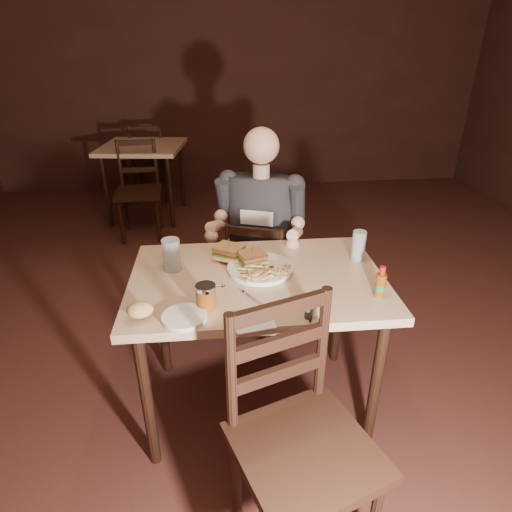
{
  "coord_description": "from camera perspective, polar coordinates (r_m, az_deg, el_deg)",
  "views": [
    {
      "loc": [
        -0.39,
        -2.01,
        1.73
      ],
      "look_at": [
        -0.2,
        -0.28,
        0.85
      ],
      "focal_mm": 30.0,
      "sensor_mm": 36.0,
      "label": 1
    }
  ],
  "objects": [
    {
      "name": "sandwich_left",
      "position": [
        2.05,
        -3.61,
        1.14
      ],
      "size": [
        0.17,
        0.16,
        0.11
      ],
      "primitive_type": null,
      "rotation": [
        0.0,
        0.0,
        -0.56
      ],
      "color": "tan",
      "rests_on": "dinner_plate"
    },
    {
      "name": "knife",
      "position": [
        1.76,
        -0.03,
        -6.01
      ],
      "size": [
        0.11,
        0.17,
        0.0
      ],
      "primitive_type": "cube",
      "rotation": [
        0.0,
        0.0,
        0.53
      ],
      "color": "silver",
      "rests_on": "napkin"
    },
    {
      "name": "bg_chair_near",
      "position": [
        4.21,
        -15.38,
        8.23
      ],
      "size": [
        0.43,
        0.47,
        0.9
      ],
      "primitive_type": null,
      "rotation": [
        0.0,
        0.0,
        0.03
      ],
      "color": "black",
      "rests_on": "ground"
    },
    {
      "name": "napkin",
      "position": [
        1.65,
        -0.49,
        -8.55
      ],
      "size": [
        0.17,
        0.17,
        0.0
      ],
      "primitive_type": "cube",
      "rotation": [
        0.0,
        0.0,
        0.17
      ],
      "color": "white",
      "rests_on": "main_table"
    },
    {
      "name": "diner",
      "position": [
        2.42,
        0.47,
        6.11
      ],
      "size": [
        0.63,
        0.56,
        0.9
      ],
      "primitive_type": null,
      "rotation": [
        0.0,
        0.0,
        -0.34
      ],
      "color": "#2B292E",
      "rests_on": "chair_far"
    },
    {
      "name": "glass_left",
      "position": [
        2.0,
        -11.18,
        0.16
      ],
      "size": [
        0.08,
        0.08,
        0.15
      ],
      "primitive_type": "cylinder",
      "rotation": [
        0.0,
        0.0,
        -0.01
      ],
      "color": "silver",
      "rests_on": "main_table"
    },
    {
      "name": "ketchup_dollop",
      "position": [
        1.97,
        2.18,
        -1.6
      ],
      "size": [
        0.04,
        0.04,
        0.01
      ],
      "primitive_type": "ellipsoid",
      "rotation": [
        0.0,
        0.0,
        -0.01
      ],
      "color": "maroon",
      "rests_on": "dinner_plate"
    },
    {
      "name": "main_table",
      "position": [
        1.98,
        0.16,
        -4.94
      ],
      "size": [
        1.16,
        0.78,
        0.77
      ],
      "rotation": [
        0.0,
        0.0,
        -0.01
      ],
      "color": "tan",
      "rests_on": "ground"
    },
    {
      "name": "syrup_dispenser",
      "position": [
        1.71,
        -6.68,
        -5.42
      ],
      "size": [
        0.08,
        0.08,
        0.11
      ],
      "primitive_type": null,
      "rotation": [
        0.0,
        0.0,
        -0.01
      ],
      "color": "brown",
      "rests_on": "main_table"
    },
    {
      "name": "chair_far",
      "position": [
        2.66,
        0.66,
        -2.92
      ],
      "size": [
        0.5,
        0.52,
        0.82
      ],
      "primitive_type": null,
      "rotation": [
        0.0,
        0.0,
        2.8
      ],
      "color": "black",
      "rests_on": "ground"
    },
    {
      "name": "fries_pile",
      "position": [
        1.91,
        1.4,
        -2.13
      ],
      "size": [
        0.26,
        0.18,
        0.04
      ],
      "primitive_type": null,
      "rotation": [
        0.0,
        0.0,
        -0.01
      ],
      "color": "tan",
      "rests_on": "dinner_plate"
    },
    {
      "name": "sandwich_right",
      "position": [
        1.99,
        -0.5,
        0.23
      ],
      "size": [
        0.14,
        0.13,
        0.1
      ],
      "primitive_type": null,
      "rotation": [
        0.0,
        0.0,
        0.31
      ],
      "color": "tan",
      "rests_on": "dinner_plate"
    },
    {
      "name": "room_shell",
      "position": [
        2.07,
        5.01,
        17.64
      ],
      "size": [
        7.0,
        7.0,
        7.0
      ],
      "color": "black",
      "rests_on": "ground"
    },
    {
      "name": "bg_chair_far",
      "position": [
        5.26,
        -13.79,
        12.03
      ],
      "size": [
        0.44,
        0.48,
        0.9
      ],
      "primitive_type": null,
      "rotation": [
        0.0,
        0.0,
        3.08
      ],
      "color": "black",
      "rests_on": "ground"
    },
    {
      "name": "chair_near",
      "position": [
        1.6,
        6.62,
        -24.43
      ],
      "size": [
        0.59,
        0.61,
        0.97
      ],
      "primitive_type": null,
      "rotation": [
        0.0,
        0.0,
        0.34
      ],
      "color": "black",
      "rests_on": "ground"
    },
    {
      "name": "bg_table",
      "position": [
        4.68,
        -14.83,
        13.05
      ],
      "size": [
        0.9,
        0.9,
        0.77
      ],
      "rotation": [
        0.0,
        0.0,
        -0.13
      ],
      "color": "tan",
      "rests_on": "ground"
    },
    {
      "name": "hot_sauce",
      "position": [
        1.84,
        16.32,
        -3.29
      ],
      "size": [
        0.04,
        0.04,
        0.14
      ],
      "primitive_type": null,
      "rotation": [
        0.0,
        0.0,
        -0.01
      ],
      "color": "brown",
      "rests_on": "main_table"
    },
    {
      "name": "salt_shaker",
      "position": [
        1.67,
        7.54,
        -7.23
      ],
      "size": [
        0.03,
        0.03,
        0.06
      ],
      "primitive_type": null,
      "rotation": [
        0.0,
        0.0,
        -0.01
      ],
      "color": "white",
      "rests_on": "main_table"
    },
    {
      "name": "glass_right",
      "position": [
        2.11,
        13.5,
        1.34
      ],
      "size": [
        0.07,
        0.07,
        0.15
      ],
      "primitive_type": "cylinder",
      "rotation": [
        0.0,
        0.0,
        -0.01
      ],
      "color": "silver",
      "rests_on": "main_table"
    },
    {
      "name": "dinner_plate",
      "position": [
        1.98,
        0.56,
        -1.76
      ],
      "size": [
        0.3,
        0.3,
        0.02
      ],
      "primitive_type": "cylinder",
      "rotation": [
        0.0,
        0.0,
        -0.01
      ],
      "color": "white",
      "rests_on": "main_table"
    },
    {
      "name": "pepper_shaker",
      "position": [
        1.66,
        7.06,
        -7.32
      ],
      "size": [
        0.03,
        0.03,
        0.06
      ],
      "primitive_type": null,
      "rotation": [
        0.0,
        0.0,
        -0.01
      ],
      "color": "#38332D",
      "rests_on": "main_table"
    },
    {
      "name": "side_plate",
      "position": [
        1.68,
        -9.5,
        -8.14
      ],
      "size": [
        0.17,
        0.17,
        0.01
      ],
      "primitive_type": "cylinder",
      "rotation": [
        0.0,
        0.0,
        -0.01
      ],
      "color": "white",
      "rests_on": "main_table"
    },
    {
      "name": "bread_roll",
      "position": [
        1.69,
        -15.24,
        -6.93
      ],
      "size": [
        0.1,
        0.08,
        0.06
      ],
      "primitive_type": "ellipsoid",
      "rotation": [
        0.0,
        0.0,
        -0.01
      ],
      "color": "tan",
      "rests_on": "side_plate"
    },
    {
      "name": "fork",
      "position": [
        1.7,
        7.47,
        -7.43
      ],
      "size": [
        0.06,
        0.14,
        0.0
      ],
      "primitive_type": "cube",
      "rotation": [
        0.0,
        0.0,
        -0.33
      ],
      "color": "silver",
      "rests_on": "napkin"
    }
  ]
}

